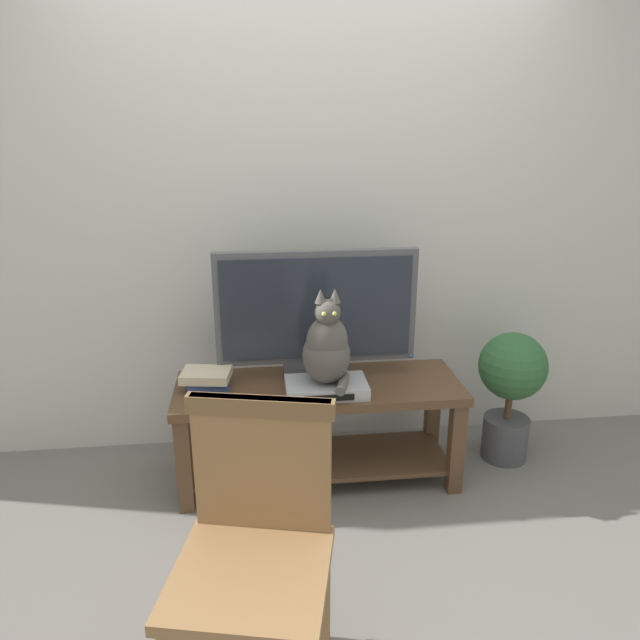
{
  "coord_description": "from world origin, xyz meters",
  "views": [
    {
      "loc": [
        -0.31,
        -2.14,
        1.76
      ],
      "look_at": [
        -0.01,
        0.47,
        0.87
      ],
      "focal_mm": 33.55,
      "sensor_mm": 36.0,
      "label": 1
    }
  ],
  "objects_px": {
    "wooden_chair": "(256,531)",
    "potted_plant": "(511,384)",
    "tv_stand": "(319,415)",
    "cat": "(327,348)",
    "media_box": "(326,387)",
    "book_stack": "(207,379)",
    "tv": "(316,312)"
  },
  "relations": [
    {
      "from": "tv_stand",
      "to": "book_stack",
      "type": "xyz_separation_m",
      "value": [
        -0.54,
        0.02,
        0.22
      ]
    },
    {
      "from": "cat",
      "to": "wooden_chair",
      "type": "height_order",
      "value": "cat"
    },
    {
      "from": "tv",
      "to": "potted_plant",
      "type": "distance_m",
      "value": 1.11
    },
    {
      "from": "cat",
      "to": "tv_stand",
      "type": "bearing_deg",
      "value": 101.77
    },
    {
      "from": "book_stack",
      "to": "wooden_chair",
      "type": "bearing_deg",
      "value": -78.96
    },
    {
      "from": "cat",
      "to": "wooden_chair",
      "type": "xyz_separation_m",
      "value": [
        -0.35,
        -0.97,
        -0.22
      ]
    },
    {
      "from": "media_box",
      "to": "potted_plant",
      "type": "xyz_separation_m",
      "value": [
        1.0,
        0.18,
        -0.12
      ]
    },
    {
      "from": "media_box",
      "to": "book_stack",
      "type": "height_order",
      "value": "book_stack"
    },
    {
      "from": "cat",
      "to": "potted_plant",
      "type": "relative_size",
      "value": 0.65
    },
    {
      "from": "cat",
      "to": "book_stack",
      "type": "relative_size",
      "value": 1.86
    },
    {
      "from": "wooden_chair",
      "to": "media_box",
      "type": "bearing_deg",
      "value": 70.51
    },
    {
      "from": "media_box",
      "to": "cat",
      "type": "relative_size",
      "value": 0.82
    },
    {
      "from": "tv",
      "to": "media_box",
      "type": "relative_size",
      "value": 2.57
    },
    {
      "from": "potted_plant",
      "to": "wooden_chair",
      "type": "bearing_deg",
      "value": -139.29
    },
    {
      "from": "cat",
      "to": "potted_plant",
      "type": "bearing_deg",
      "value": 10.89
    },
    {
      "from": "cat",
      "to": "media_box",
      "type": "bearing_deg",
      "value": 94.99
    },
    {
      "from": "tv",
      "to": "media_box",
      "type": "height_order",
      "value": "tv"
    },
    {
      "from": "wooden_chair",
      "to": "potted_plant",
      "type": "height_order",
      "value": "wooden_chair"
    },
    {
      "from": "wooden_chair",
      "to": "book_stack",
      "type": "xyz_separation_m",
      "value": [
        -0.22,
        1.1,
        0.04
      ]
    },
    {
      "from": "media_box",
      "to": "potted_plant",
      "type": "relative_size",
      "value": 0.54
    },
    {
      "from": "media_box",
      "to": "potted_plant",
      "type": "distance_m",
      "value": 1.03
    },
    {
      "from": "media_box",
      "to": "wooden_chair",
      "type": "relative_size",
      "value": 0.41
    },
    {
      "from": "tv_stand",
      "to": "media_box",
      "type": "bearing_deg",
      "value": -77.47
    },
    {
      "from": "tv",
      "to": "tv_stand",
      "type": "bearing_deg",
      "value": -90.01
    },
    {
      "from": "tv",
      "to": "wooden_chair",
      "type": "distance_m",
      "value": 1.27
    },
    {
      "from": "media_box",
      "to": "book_stack",
      "type": "relative_size",
      "value": 1.53
    },
    {
      "from": "wooden_chair",
      "to": "potted_plant",
      "type": "distance_m",
      "value": 1.78
    },
    {
      "from": "potted_plant",
      "to": "tv_stand",
      "type": "bearing_deg",
      "value": -175.8
    },
    {
      "from": "media_box",
      "to": "book_stack",
      "type": "bearing_deg",
      "value": 167.51
    },
    {
      "from": "book_stack",
      "to": "tv_stand",
      "type": "bearing_deg",
      "value": -2.06
    },
    {
      "from": "cat",
      "to": "potted_plant",
      "type": "xyz_separation_m",
      "value": [
        1.0,
        0.19,
        -0.33
      ]
    },
    {
      "from": "wooden_chair",
      "to": "cat",
      "type": "bearing_deg",
      "value": 70.23
    }
  ]
}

